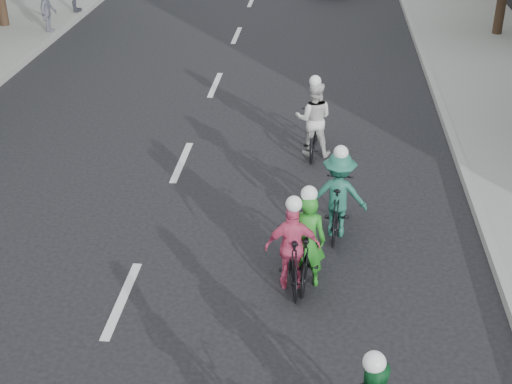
# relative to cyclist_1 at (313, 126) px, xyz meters

# --- Properties ---
(ground) EXTENTS (120.00, 120.00, 0.00)m
(ground) POSITION_rel_cyclist_1_xyz_m (-2.84, -5.76, -0.66)
(ground) COLOR black
(ground) RESTS_ON ground
(curb_left) EXTENTS (0.18, 80.00, 0.18)m
(curb_left) POSITION_rel_cyclist_1_xyz_m (-8.89, 4.24, -0.57)
(curb_left) COLOR #999993
(curb_left) RESTS_ON ground
(sidewalk_right) EXTENTS (4.00, 80.00, 0.15)m
(sidewalk_right) POSITION_rel_cyclist_1_xyz_m (5.16, 4.24, -0.58)
(sidewalk_right) COLOR gray
(sidewalk_right) RESTS_ON ground
(curb_right) EXTENTS (0.18, 80.00, 0.18)m
(curb_right) POSITION_rel_cyclist_1_xyz_m (3.21, 4.24, -0.57)
(curb_right) COLOR #999993
(curb_right) RESTS_ON ground
(cyclist_1) EXTENTS (0.85, 1.70, 1.84)m
(cyclist_1) POSITION_rel_cyclist_1_xyz_m (0.00, 0.00, 0.00)
(cyclist_1) COLOR black
(cyclist_1) RESTS_ON ground
(cyclist_3) EXTENTS (0.62, 1.58, 1.78)m
(cyclist_3) POSITION_rel_cyclist_1_xyz_m (0.03, -4.95, -0.04)
(cyclist_3) COLOR black
(cyclist_3) RESTS_ON ground
(cyclist_4) EXTENTS (1.09, 1.73, 1.76)m
(cyclist_4) POSITION_rel_cyclist_1_xyz_m (0.52, -3.38, 0.02)
(cyclist_4) COLOR black
(cyclist_4) RESTS_ON ground
(cyclist_5) EXTENTS (0.92, 1.63, 1.65)m
(cyclist_5) POSITION_rel_cyclist_1_xyz_m (-0.20, -5.07, -0.05)
(cyclist_5) COLOR black
(cyclist_5) RESTS_ON ground
(spectator_0) EXTENTS (0.62, 1.02, 1.53)m
(spectator_0) POSITION_rel_cyclist_1_xyz_m (-9.14, 8.63, 0.26)
(spectator_0) COLOR #50525D
(spectator_0) RESTS_ON sidewalk_left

